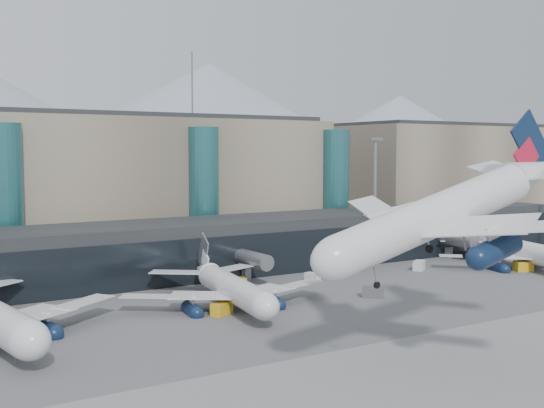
{
  "coord_description": "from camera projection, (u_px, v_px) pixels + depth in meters",
  "views": [
    {
      "loc": [
        -58.75,
        -56.18,
        22.9
      ],
      "look_at": [
        -4.04,
        32.0,
        14.85
      ],
      "focal_mm": 45.0,
      "sensor_mm": 36.0,
      "label": 1
    }
  ],
  "objects": [
    {
      "name": "veh_b",
      "position": [
        240.0,
        282.0,
        115.72
      ],
      "size": [
        2.1,
        2.9,
        1.52
      ],
      "primitive_type": "cube",
      "rotation": [
        0.0,
        0.0,
        1.38
      ],
      "color": "gold",
      "rests_on": "ground"
    },
    {
      "name": "concourse",
      "position": [
        218.0,
        246.0,
        128.76
      ],
      "size": [
        170.0,
        27.0,
        10.0
      ],
      "color": "black",
      "rests_on": "ground"
    },
    {
      "name": "veh_g",
      "position": [
        313.0,
        277.0,
        119.91
      ],
      "size": [
        2.22,
        2.93,
        1.52
      ],
      "primitive_type": "cube",
      "rotation": [
        0.0,
        0.0,
        -1.27
      ],
      "color": "silver",
      "rests_on": "ground"
    },
    {
      "name": "terminal_main",
      "position": [
        41.0,
        187.0,
        142.16
      ],
      "size": [
        130.0,
        30.0,
        31.0
      ],
      "color": "gray",
      "rests_on": "ground"
    },
    {
      "name": "jet_parked_right",
      "position": [
        517.0,
        244.0,
        135.64
      ],
      "size": [
        34.73,
        36.3,
        11.65
      ],
      "rotation": [
        0.0,
        0.0,
        1.29
      ],
      "color": "silver",
      "rests_on": "ground"
    },
    {
      "name": "teal_towers",
      "position": [
        112.0,
        196.0,
        133.99
      ],
      "size": [
        116.4,
        19.4,
        46.0
      ],
      "color": "#235E63",
      "rests_on": "ground"
    },
    {
      "name": "veh_d",
      "position": [
        419.0,
        265.0,
        131.27
      ],
      "size": [
        3.62,
        3.17,
        1.83
      ],
      "primitive_type": "cube",
      "rotation": [
        0.0,
        0.0,
        0.57
      ],
      "color": "silver",
      "rests_on": "ground"
    },
    {
      "name": "terminal_east",
      "position": [
        450.0,
        176.0,
        205.23
      ],
      "size": [
        70.0,
        30.0,
        31.0
      ],
      "color": "gray",
      "rests_on": "ground"
    },
    {
      "name": "veh_a",
      "position": [
        16.0,
        330.0,
        83.61
      ],
      "size": [
        3.75,
        2.91,
        1.86
      ],
      "primitive_type": "cube",
      "rotation": [
        0.0,
        0.0,
        0.37
      ],
      "color": "silver",
      "rests_on": "ground"
    },
    {
      "name": "jet_parked_mid",
      "position": [
        227.0,
        278.0,
        101.14
      ],
      "size": [
        33.06,
        33.29,
        10.77
      ],
      "rotation": [
        0.0,
        0.0,
        1.41
      ],
      "color": "silver",
      "rests_on": "ground"
    },
    {
      "name": "veh_e",
      "position": [
        523.0,
        266.0,
        130.0
      ],
      "size": [
        3.83,
        2.87,
        1.93
      ],
      "primitive_type": "cube",
      "rotation": [
        0.0,
        0.0,
        -0.31
      ],
      "color": "gold",
      "rests_on": "ground"
    },
    {
      "name": "veh_h",
      "position": [
        222.0,
        309.0,
        95.37
      ],
      "size": [
        3.67,
        3.03,
        1.8
      ],
      "primitive_type": "cube",
      "rotation": [
        0.0,
        0.0,
        0.48
      ],
      "color": "gold",
      "rests_on": "ground"
    },
    {
      "name": "lightmast_mid",
      "position": [
        375.0,
        194.0,
        135.57
      ],
      "size": [
        3.0,
        1.2,
        25.6
      ],
      "color": "slate",
      "rests_on": "ground"
    },
    {
      "name": "veh_c",
      "position": [
        373.0,
        292.0,
        106.82
      ],
      "size": [
        3.55,
        3.5,
        1.81
      ],
      "primitive_type": "cube",
      "rotation": [
        0.0,
        0.0,
        -0.76
      ],
      "color": "#494A4E",
      "rests_on": "ground"
    },
    {
      "name": "ground",
      "position": [
        444.0,
        346.0,
        80.25
      ],
      "size": [
        900.0,
        900.0,
        0.0
      ],
      "primitive_type": "plane",
      "color": "#515154",
      "rests_on": "ground"
    },
    {
      "name": "hero_jet",
      "position": [
        457.0,
        199.0,
        73.11
      ],
      "size": [
        37.21,
        38.39,
        12.36
      ],
      "rotation": [
        0.0,
        -0.25,
        0.02
      ],
      "color": "silver",
      "rests_on": "ground"
    }
  ]
}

